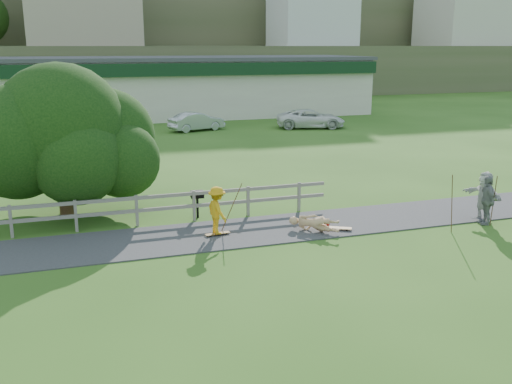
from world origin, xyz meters
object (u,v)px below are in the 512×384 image
tree (63,160)px  car_white (311,119)px  spectator_b (487,200)px  car_silver (197,122)px  skater_rider (217,213)px  bbq (197,204)px  spectator_d (484,196)px  skater_fallen (314,223)px

tree → car_white: bearing=45.8°
spectator_b → car_silver: (-4.69, 25.23, -0.19)m
skater_rider → tree: (-4.63, 4.22, 1.24)m
car_white → tree: size_ratio=0.67×
skater_rider → spectator_b: (9.19, -1.62, 0.08)m
spectator_b → bbq: spectator_b is taller
skater_rider → spectator_b: size_ratio=0.90×
car_silver → spectator_b: bearing=173.2°
spectator_d → car_silver: 25.35m
skater_fallen → bbq: (-3.31, 2.85, 0.19)m
skater_rider → car_silver: skater_rider is taller
skater_fallen → spectator_d: size_ratio=0.95×
tree → skater_rider: bearing=-42.3°
skater_fallen → tree: size_ratio=0.22×
spectator_b → spectator_d: size_ratio=0.97×
tree → skater_fallen: bearing=-31.8°
skater_rider → skater_fallen: 3.24m
spectator_b → skater_fallen: bearing=-83.1°
car_white → tree: tree is taller
car_silver → car_white: 8.57m
skater_fallen → tree: tree is taller
tree → bbq: 5.12m
car_white → spectator_b: bearing=-174.2°
spectator_b → tree: 15.05m
car_white → skater_rider: bearing=164.6°
skater_fallen → tree: (-7.79, 4.83, 1.71)m
skater_rider → spectator_d: (9.38, -1.26, 0.11)m
skater_rider → tree: 6.39m
skater_fallen → bbq: 4.38m
spectator_d → skater_fallen: bearing=-104.9°
spectator_d → tree: tree is taller
bbq → skater_fallen: bearing=-37.5°
tree → bbq: bearing=-23.8°
skater_fallen → bbq: bbq is taller
spectator_b → car_silver: 25.67m
spectator_d → car_white: (3.59, 23.56, -0.18)m
spectator_b → bbq: size_ratio=1.75×
skater_rider → skater_fallen: (3.15, -0.60, -0.47)m
spectator_d → car_white: 23.83m
spectator_d → spectator_b: bearing=-36.5°
spectator_d → car_silver: (-4.88, 24.88, -0.22)m
spectator_b → tree: bearing=-96.5°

